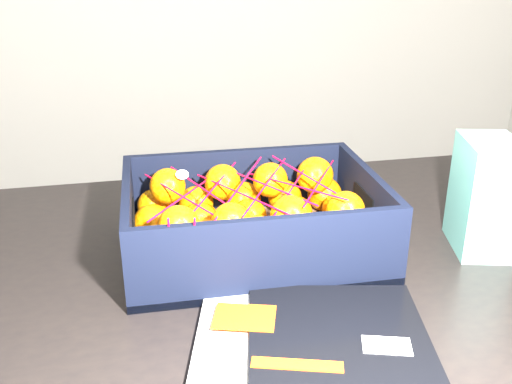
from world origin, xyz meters
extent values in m
cube|color=black|center=(0.18, 0.04, 0.73)|extent=(1.22, 0.83, 0.04)
cylinder|color=black|center=(0.73, 0.39, 0.35)|extent=(0.06, 0.06, 0.71)
cube|color=silver|center=(0.19, -0.19, 0.75)|extent=(0.31, 0.34, 0.01)
cube|color=silver|center=(0.18, -0.19, 0.76)|extent=(0.27, 0.32, 0.01)
cube|color=black|center=(0.24, -0.19, 0.77)|extent=(0.26, 0.31, 0.01)
cube|color=#FF550D|center=(0.14, -0.10, 0.77)|extent=(0.09, 0.07, 0.00)
cube|color=white|center=(0.29, -0.19, 0.77)|extent=(0.06, 0.05, 0.00)
cube|color=#FF550D|center=(0.19, -0.20, 0.77)|extent=(0.10, 0.05, 0.00)
cube|color=olive|center=(0.19, 0.10, 0.76)|extent=(0.38, 0.28, 0.01)
cube|color=black|center=(0.19, 0.23, 0.81)|extent=(0.38, 0.01, 0.12)
cube|color=black|center=(0.19, -0.04, 0.81)|extent=(0.38, 0.01, 0.12)
cube|color=black|center=(0.01, 0.10, 0.81)|extent=(0.01, 0.26, 0.12)
cube|color=black|center=(0.38, 0.10, 0.81)|extent=(0.01, 0.26, 0.12)
sphere|color=#D86D04|center=(0.04, 0.00, 0.79)|extent=(0.05, 0.05, 0.05)
sphere|color=#D86D04|center=(0.05, 0.07, 0.79)|extent=(0.05, 0.05, 0.05)
sphere|color=#D86D04|center=(0.04, 0.13, 0.79)|extent=(0.06, 0.06, 0.06)
sphere|color=#D86D04|center=(0.05, 0.20, 0.79)|extent=(0.06, 0.06, 0.06)
sphere|color=#D86D04|center=(0.11, -0.01, 0.79)|extent=(0.06, 0.06, 0.06)
sphere|color=#D86D04|center=(0.12, 0.07, 0.79)|extent=(0.06, 0.06, 0.06)
sphere|color=#D86D04|center=(0.11, 0.13, 0.79)|extent=(0.06, 0.06, 0.06)
sphere|color=#D86D04|center=(0.12, 0.20, 0.79)|extent=(0.06, 0.06, 0.06)
sphere|color=#D86D04|center=(0.19, 0.00, 0.79)|extent=(0.06, 0.06, 0.06)
sphere|color=#D86D04|center=(0.20, 0.06, 0.79)|extent=(0.06, 0.06, 0.06)
sphere|color=#D86D04|center=(0.19, 0.13, 0.79)|extent=(0.06, 0.06, 0.06)
sphere|color=#D86D04|center=(0.20, 0.20, 0.79)|extent=(0.06, 0.06, 0.06)
sphere|color=#D86D04|center=(0.27, 0.00, 0.79)|extent=(0.06, 0.06, 0.06)
sphere|color=#D86D04|center=(0.27, 0.06, 0.79)|extent=(0.06, 0.06, 0.06)
sphere|color=#D86D04|center=(0.27, 0.13, 0.79)|extent=(0.05, 0.05, 0.05)
sphere|color=#D86D04|center=(0.27, 0.20, 0.79)|extent=(0.06, 0.06, 0.06)
sphere|color=#D86D04|center=(0.34, 0.00, 0.79)|extent=(0.06, 0.06, 0.06)
sphere|color=#D86D04|center=(0.34, 0.06, 0.79)|extent=(0.06, 0.06, 0.06)
sphere|color=#D86D04|center=(0.34, 0.13, 0.79)|extent=(0.06, 0.06, 0.06)
sphere|color=#D86D04|center=(0.34, 0.20, 0.79)|extent=(0.06, 0.06, 0.06)
sphere|color=#D86D04|center=(0.08, 0.02, 0.84)|extent=(0.06, 0.06, 0.06)
sphere|color=#D86D04|center=(0.07, 0.17, 0.84)|extent=(0.06, 0.06, 0.06)
sphere|color=#D86D04|center=(0.15, 0.02, 0.84)|extent=(0.05, 0.05, 0.05)
sphere|color=#D86D04|center=(0.16, 0.17, 0.84)|extent=(0.06, 0.06, 0.06)
sphere|color=#D86D04|center=(0.23, 0.03, 0.84)|extent=(0.06, 0.06, 0.06)
sphere|color=#D86D04|center=(0.23, 0.17, 0.84)|extent=(0.06, 0.06, 0.06)
sphere|color=#D86D04|center=(0.32, 0.03, 0.84)|extent=(0.06, 0.06, 0.06)
sphere|color=#D86D04|center=(0.31, 0.17, 0.84)|extent=(0.06, 0.06, 0.06)
cylinder|color=red|center=(0.09, 0.09, 0.85)|extent=(0.11, 0.20, 0.00)
cylinder|color=red|center=(0.13, 0.10, 0.85)|extent=(0.11, 0.20, 0.02)
cylinder|color=red|center=(0.17, 0.09, 0.85)|extent=(0.11, 0.20, 0.01)
cylinder|color=red|center=(0.21, 0.10, 0.86)|extent=(0.11, 0.20, 0.01)
cylinder|color=red|center=(0.25, 0.09, 0.86)|extent=(0.11, 0.20, 0.03)
cylinder|color=red|center=(0.30, 0.10, 0.85)|extent=(0.11, 0.20, 0.03)
cylinder|color=red|center=(0.09, 0.09, 0.85)|extent=(0.11, 0.20, 0.02)
cylinder|color=red|center=(0.13, 0.10, 0.85)|extent=(0.11, 0.20, 0.02)
cylinder|color=red|center=(0.17, 0.09, 0.86)|extent=(0.11, 0.20, 0.02)
cylinder|color=red|center=(0.21, 0.10, 0.86)|extent=(0.11, 0.20, 0.01)
cylinder|color=red|center=(0.25, 0.10, 0.85)|extent=(0.11, 0.20, 0.00)
cylinder|color=red|center=(0.30, 0.09, 0.86)|extent=(0.11, 0.20, 0.01)
cylinder|color=red|center=(0.06, -0.03, 0.84)|extent=(0.00, 0.03, 0.09)
cylinder|color=red|center=(0.09, -0.03, 0.84)|extent=(0.01, 0.04, 0.08)
cube|color=white|center=(0.54, 0.04, 0.84)|extent=(0.10, 0.13, 0.17)
camera|label=1|loc=(0.05, -0.70, 1.19)|focal=41.14mm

